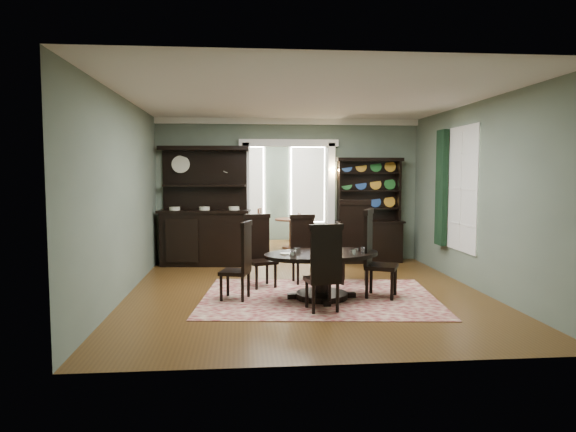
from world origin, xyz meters
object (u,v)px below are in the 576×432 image
Objects in this scene: dining_table at (322,267)px; sideboard at (205,224)px; parlor_table at (291,229)px; welsh_dresser at (369,224)px.

sideboard reaches higher than dining_table.
parlor_table is at bearing 51.41° from sideboard.
parlor_table is (-1.46, 2.00, -0.30)m from welsh_dresser.
parlor_table is (0.04, 5.12, 0.01)m from dining_table.
welsh_dresser reaches higher than dining_table.
dining_table is 0.81× the size of sideboard.
welsh_dresser is at bearing 6.06° from sideboard.
parlor_table is at bearing 124.52° from welsh_dresser.
dining_table is at bearing -117.25° from welsh_dresser.
dining_table is at bearing -90.43° from parlor_table.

